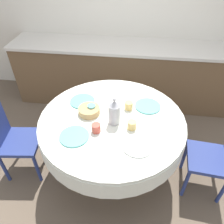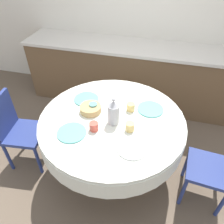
{
  "view_description": "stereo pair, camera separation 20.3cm",
  "coord_description": "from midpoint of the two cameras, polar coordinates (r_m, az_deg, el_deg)",
  "views": [
    {
      "loc": [
        0.19,
        -1.54,
        2.15
      ],
      "look_at": [
        0.0,
        0.0,
        0.85
      ],
      "focal_mm": 35.0,
      "sensor_mm": 36.0,
      "label": 1
    },
    {
      "loc": [
        0.39,
        -1.51,
        2.15
      ],
      "look_at": [
        0.0,
        0.0,
        0.85
      ],
      "focal_mm": 35.0,
      "sensor_mm": 36.0,
      "label": 2
    }
  ],
  "objects": [
    {
      "name": "bread_basket",
      "position": [
        2.14,
        -2.93,
        0.74
      ],
      "size": [
        0.21,
        0.21,
        0.06
      ],
      "primitive_type": "cylinder",
      "color": "tan",
      "rests_on": "dining_table"
    },
    {
      "name": "cup_far_left",
      "position": [
        2.15,
        -2.24,
        1.2
      ],
      "size": [
        0.08,
        0.08,
        0.08
      ],
      "primitive_type": "cylinder",
      "color": "#5BA39E",
      "rests_on": "dining_table"
    },
    {
      "name": "cup_near_right",
      "position": [
        1.95,
        7.69,
        -3.95
      ],
      "size": [
        0.08,
        0.08,
        0.08
      ],
      "primitive_type": "cylinder",
      "color": "#DBB766",
      "rests_on": "dining_table"
    },
    {
      "name": "cup_near_left",
      "position": [
        1.94,
        -1.8,
        -3.93
      ],
      "size": [
        0.08,
        0.08,
        0.08
      ],
      "primitive_type": "cylinder",
      "color": "#CC4C3D",
      "rests_on": "dining_table"
    },
    {
      "name": "plate_far_left",
      "position": [
        2.31,
        -4.24,
        3.31
      ],
      "size": [
        0.26,
        0.26,
        0.01
      ],
      "primitive_type": "cylinder",
      "color": "#60BCB7",
      "rests_on": "dining_table"
    },
    {
      "name": "plate_far_right",
      "position": [
        2.23,
        12.59,
        0.65
      ],
      "size": [
        0.26,
        0.26,
        0.01
      ],
      "primitive_type": "cylinder",
      "color": "#60BCB7",
      "rests_on": "dining_table"
    },
    {
      "name": "plate_near_right",
      "position": [
        1.83,
        8.47,
        -9.39
      ],
      "size": [
        0.26,
        0.26,
        0.01
      ],
      "primitive_type": "cylinder",
      "color": "white",
      "rests_on": "dining_table"
    },
    {
      "name": "plate_near_left",
      "position": [
        1.95,
        -7.56,
        -5.48
      ],
      "size": [
        0.26,
        0.26,
        0.01
      ],
      "primitive_type": "cylinder",
      "color": "#60BCB7",
      "rests_on": "dining_table"
    },
    {
      "name": "ground_plane",
      "position": [
        2.66,
        2.25,
        -14.32
      ],
      "size": [
        12.0,
        12.0,
        0.0
      ],
      "primitive_type": "plane",
      "color": "brown"
    },
    {
      "name": "dining_table",
      "position": [
        2.16,
        2.69,
        -4.22
      ],
      "size": [
        1.41,
        1.41,
        0.77
      ],
      "color": "brown",
      "rests_on": "ground_plane"
    },
    {
      "name": "chair_left",
      "position": [
        2.31,
        28.66,
        -12.63
      ],
      "size": [
        0.44,
        0.44,
        0.89
      ],
      "rotation": [
        0.0,
        0.0,
        1.48
      ],
      "color": "navy",
      "rests_on": "ground_plane"
    },
    {
      "name": "coffee_carafe",
      "position": [
        1.96,
        3.35,
        -0.23
      ],
      "size": [
        0.11,
        0.11,
        0.28
      ],
      "color": "#B2B2B7",
      "rests_on": "dining_table"
    },
    {
      "name": "cup_far_right",
      "position": [
        2.17,
        7.59,
        1.2
      ],
      "size": [
        0.08,
        0.08,
        0.08
      ],
      "primitive_type": "cylinder",
      "color": "#DBB766",
      "rests_on": "dining_table"
    },
    {
      "name": "kitchen_counter",
      "position": [
        3.37,
        7.75,
        9.52
      ],
      "size": [
        3.24,
        0.64,
        0.93
      ],
      "color": "brown",
      "rests_on": "ground_plane"
    },
    {
      "name": "wall_back",
      "position": [
        3.37,
        10.05,
        24.7
      ],
      "size": [
        7.0,
        0.05,
        2.6
      ],
      "color": "silver",
      "rests_on": "ground_plane"
    },
    {
      "name": "chair_right",
      "position": [
        2.55,
        -21.51,
        -4.09
      ],
      "size": [
        0.44,
        0.44,
        0.89
      ],
      "rotation": [
        0.0,
        0.0,
        -1.46
      ],
      "color": "navy",
      "rests_on": "ground_plane"
    }
  ]
}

